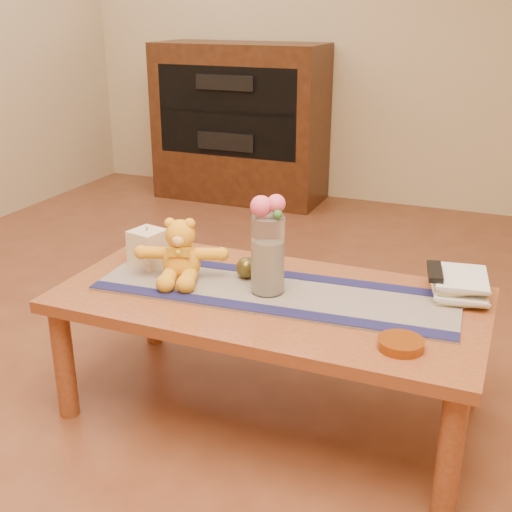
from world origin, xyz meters
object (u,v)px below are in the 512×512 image
at_px(tv_remote, 435,272).
at_px(glass_vase, 268,255).
at_px(book_bottom, 433,291).
at_px(pillar_candle, 148,248).
at_px(amber_dish, 401,344).
at_px(teddy_bear, 181,250).
at_px(bronze_ball, 247,268).

bearing_deg(tv_remote, glass_vase, -170.13).
bearing_deg(tv_remote, book_bottom, 90.00).
xyz_separation_m(pillar_candle, book_bottom, (1.00, 0.15, -0.06)).
xyz_separation_m(pillar_candle, amber_dish, (0.97, -0.26, -0.06)).
distance_m(teddy_bear, tv_remote, 0.85).
bearing_deg(glass_vase, teddy_bear, -179.44).
relative_size(glass_vase, bronze_ball, 3.50).
bearing_deg(amber_dish, book_bottom, 86.20).
bearing_deg(pillar_candle, amber_dish, -14.94).
height_order(pillar_candle, glass_vase, glass_vase).
height_order(pillar_candle, bronze_ball, pillar_candle).
bearing_deg(bronze_ball, pillar_candle, -176.39).
height_order(bronze_ball, tv_remote, tv_remote).
bearing_deg(teddy_bear, book_bottom, -4.02).
xyz_separation_m(bronze_ball, amber_dish, (0.59, -0.28, -0.03)).
height_order(glass_vase, bronze_ball, glass_vase).
bearing_deg(amber_dish, tv_remote, 85.83).
relative_size(teddy_bear, pillar_candle, 2.29).
distance_m(glass_vase, book_bottom, 0.56).
bearing_deg(glass_vase, tv_remote, 21.16).
bearing_deg(glass_vase, amber_dish, -22.79).
bearing_deg(teddy_bear, pillar_candle, 142.27).
xyz_separation_m(tv_remote, amber_dish, (-0.03, -0.40, -0.07)).
xyz_separation_m(glass_vase, book_bottom, (0.51, 0.21, -0.13)).
xyz_separation_m(glass_vase, tv_remote, (0.51, 0.20, -0.05)).
distance_m(teddy_bear, pillar_candle, 0.18).
height_order(glass_vase, amber_dish, glass_vase).
height_order(book_bottom, amber_dish, amber_dish).
height_order(pillar_candle, amber_dish, pillar_candle).
distance_m(pillar_candle, book_bottom, 1.01).
xyz_separation_m(book_bottom, tv_remote, (0.00, -0.01, 0.07)).
distance_m(pillar_candle, glass_vase, 0.50).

